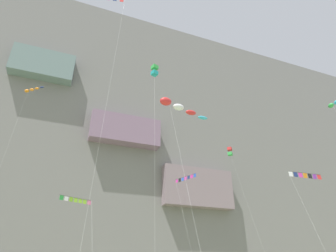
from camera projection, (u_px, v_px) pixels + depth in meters
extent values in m
cube|color=slate|center=(114.00, 142.00, 79.90)|extent=(180.00, 28.48, 70.99)
cube|color=slate|center=(43.00, 68.00, 66.11)|extent=(13.65, 4.99, 7.34)
cube|color=slate|center=(125.00, 132.00, 65.91)|extent=(16.23, 4.81, 6.90)
cube|color=gray|center=(197.00, 188.00, 66.08)|extent=(17.36, 3.57, 9.18)
cylinder|color=black|center=(186.00, 177.00, 49.75)|extent=(1.95, 4.86, 0.03)
cube|color=#CC3399|center=(177.00, 181.00, 51.06)|extent=(0.28, 0.54, 0.61)
cube|color=black|center=(180.00, 180.00, 50.57)|extent=(0.25, 0.53, 0.61)
cube|color=blue|center=(183.00, 179.00, 50.08)|extent=(0.26, 0.53, 0.61)
cube|color=#CC3399|center=(186.00, 178.00, 49.59)|extent=(0.26, 0.53, 0.61)
cube|color=navy|center=(189.00, 177.00, 49.11)|extent=(0.28, 0.54, 0.61)
cube|color=#CC3399|center=(192.00, 176.00, 48.62)|extent=(0.27, 0.54, 0.61)
cube|color=blue|center=(195.00, 175.00, 48.13)|extent=(0.25, 0.53, 0.61)
cylinder|color=silver|center=(186.00, 227.00, 44.79)|extent=(0.82, 6.59, 17.50)
cylinder|color=black|center=(76.00, 198.00, 27.21)|extent=(3.13, 1.43, 0.02)
cube|color=pink|center=(89.00, 203.00, 28.02)|extent=(0.37, 0.21, 0.42)
cube|color=#8CCC33|center=(85.00, 202.00, 27.71)|extent=(0.37, 0.21, 0.42)
cube|color=#8CCC33|center=(80.00, 201.00, 27.41)|extent=(0.37, 0.21, 0.42)
cube|color=#8CCC33|center=(76.00, 200.00, 27.10)|extent=(0.37, 0.21, 0.42)
cube|color=#8CCC33|center=(71.00, 199.00, 26.80)|extent=(0.36, 0.20, 0.42)
cube|color=white|center=(66.00, 199.00, 26.49)|extent=(0.36, 0.20, 0.42)
cube|color=green|center=(62.00, 198.00, 26.18)|extent=(0.36, 0.19, 0.42)
cylinder|color=silver|center=(92.00, 246.00, 24.63)|extent=(0.72, 4.15, 8.79)
cube|color=red|center=(230.00, 149.00, 58.70)|extent=(1.22, 1.22, 0.61)
cube|color=green|center=(230.00, 154.00, 58.19)|extent=(1.22, 1.22, 0.61)
cylinder|color=black|center=(231.00, 152.00, 58.57)|extent=(0.03, 0.03, 1.63)
cylinder|color=black|center=(228.00, 151.00, 58.32)|extent=(0.03, 0.03, 1.63)
cylinder|color=silver|center=(251.00, 213.00, 50.96)|extent=(2.80, 4.72, 23.96)
ellipsoid|color=green|center=(331.00, 105.00, 43.67)|extent=(0.84, 1.08, 0.78)
ellipsoid|color=#38B2D1|center=(336.00, 102.00, 42.65)|extent=(0.71, 1.05, 0.65)
ellipsoid|color=red|center=(166.00, 101.00, 32.46)|extent=(1.72, 1.23, 1.14)
ellipsoid|color=white|center=(179.00, 107.00, 33.15)|extent=(1.66, 1.05, 0.97)
ellipsoid|color=red|center=(191.00, 113.00, 33.85)|extent=(1.61, 0.87, 0.79)
ellipsoid|color=#38B2D1|center=(203.00, 118.00, 34.55)|extent=(1.56, 0.69, 0.61)
cylinder|color=silver|center=(186.00, 181.00, 25.74)|extent=(0.94, 5.77, 19.67)
cylinder|color=black|center=(305.00, 173.00, 32.64)|extent=(4.66, 0.34, 0.03)
cube|color=white|center=(291.00, 174.00, 31.99)|extent=(0.51, 0.07, 0.56)
cube|color=navy|center=(296.00, 175.00, 32.16)|extent=(0.51, 0.10, 0.56)
cube|color=#CC3399|center=(301.00, 175.00, 32.33)|extent=(0.51, 0.12, 0.56)
cube|color=orange|center=(305.00, 176.00, 32.50)|extent=(0.51, 0.12, 0.56)
cube|color=black|center=(310.00, 176.00, 32.67)|extent=(0.51, 0.10, 0.56)
cube|color=purple|center=(315.00, 177.00, 32.84)|extent=(0.51, 0.12, 0.56)
cube|color=red|center=(319.00, 177.00, 33.01)|extent=(0.51, 0.11, 0.56)
cylinder|color=silver|center=(314.00, 227.00, 27.76)|extent=(0.40, 3.40, 12.65)
ellipsoid|color=orange|center=(27.00, 91.00, 50.05)|extent=(1.08, 1.02, 0.68)
ellipsoid|color=orange|center=(32.00, 90.00, 49.87)|extent=(1.01, 0.92, 0.57)
ellipsoid|color=orange|center=(37.00, 88.00, 49.68)|extent=(0.94, 0.82, 0.46)
ellipsoid|color=navy|center=(42.00, 87.00, 49.49)|extent=(0.87, 0.72, 0.34)
cube|color=red|center=(122.00, 0.00, 36.44)|extent=(0.49, 0.13, 0.55)
cylinder|color=silver|center=(107.00, 103.00, 27.31)|extent=(1.82, 2.66, 34.16)
cube|color=green|center=(155.00, 68.00, 35.47)|extent=(0.90, 0.90, 0.49)
cube|color=teal|center=(155.00, 73.00, 35.04)|extent=(0.90, 0.90, 0.49)
cylinder|color=black|center=(157.00, 71.00, 35.35)|extent=(0.02, 0.02, 1.33)
cylinder|color=black|center=(152.00, 70.00, 35.16)|extent=(0.02, 0.02, 1.33)
cylinder|color=silver|center=(155.00, 164.00, 28.40)|extent=(0.08, 2.10, 24.27)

